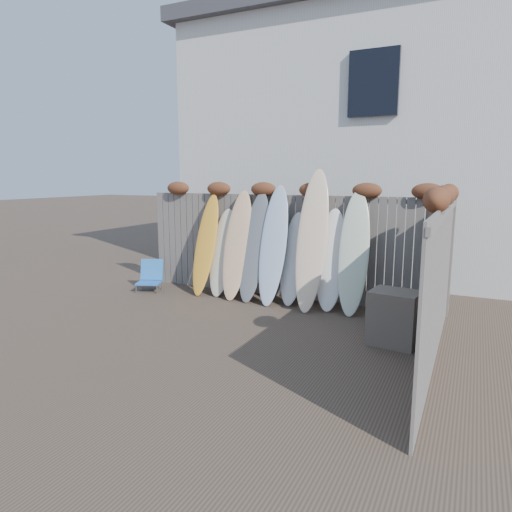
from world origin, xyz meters
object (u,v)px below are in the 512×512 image
at_px(wooden_crate, 395,318).
at_px(lattice_panel, 430,270).
at_px(surfboard_0, 206,245).
at_px(beach_chair, 150,276).

relative_size(wooden_crate, lattice_panel, 0.39).
bearing_deg(surfboard_0, lattice_panel, -3.96).
relative_size(beach_chair, surfboard_0, 0.31).
height_order(beach_chair, lattice_panel, lattice_panel).
distance_m(beach_chair, lattice_panel, 5.53).
relative_size(lattice_panel, surfboard_0, 0.94).
xyz_separation_m(wooden_crate, surfboard_0, (-3.92, 1.29, 0.62)).
height_order(wooden_crate, surfboard_0, surfboard_0).
bearing_deg(wooden_crate, surfboard_0, 161.74).
bearing_deg(wooden_crate, beach_chair, 168.77).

